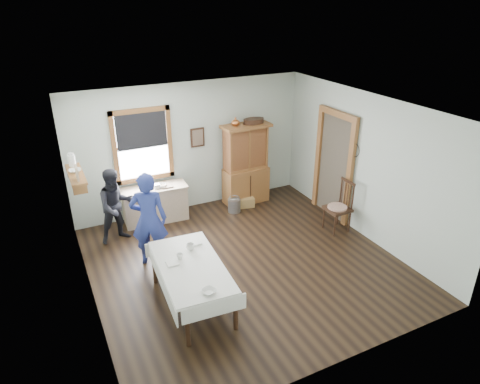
# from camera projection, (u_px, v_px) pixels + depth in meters

# --- Properties ---
(room) EXTENTS (5.01, 5.01, 2.70)m
(room) POSITION_uv_depth(u_px,v_px,m) (245.00, 193.00, 6.86)
(room) COLOR black
(room) RESTS_ON ground
(window) EXTENTS (1.18, 0.07, 1.48)m
(window) POSITION_uv_depth(u_px,v_px,m) (142.00, 141.00, 8.34)
(window) COLOR white
(window) RESTS_ON room
(doorway) EXTENTS (0.09, 1.14, 2.22)m
(doorway) POSITION_uv_depth(u_px,v_px,m) (334.00, 162.00, 8.62)
(doorway) COLOR #4C4336
(doorway) RESTS_ON room
(wall_shelf) EXTENTS (0.24, 1.00, 0.44)m
(wall_shelf) POSITION_uv_depth(u_px,v_px,m) (75.00, 172.00, 7.06)
(wall_shelf) COLOR #98562F
(wall_shelf) RESTS_ON room
(framed_picture) EXTENTS (0.30, 0.04, 0.40)m
(framed_picture) POSITION_uv_depth(u_px,v_px,m) (198.00, 138.00, 8.84)
(framed_picture) COLOR #382213
(framed_picture) RESTS_ON room
(rug_beater) EXTENTS (0.01, 0.27, 0.27)m
(rug_beater) POSITION_uv_depth(u_px,v_px,m) (355.00, 144.00, 7.93)
(rug_beater) COLOR black
(rug_beater) RESTS_ON room
(work_counter) EXTENTS (1.33, 0.57, 0.75)m
(work_counter) POSITION_uv_depth(u_px,v_px,m) (155.00, 204.00, 8.68)
(work_counter) COLOR tan
(work_counter) RESTS_ON room
(china_hutch) EXTENTS (1.06, 0.54, 1.77)m
(china_hutch) POSITION_uv_depth(u_px,v_px,m) (246.00, 164.00, 9.27)
(china_hutch) COLOR #98562F
(china_hutch) RESTS_ON room
(dining_table) EXTENTS (1.04, 1.81, 0.70)m
(dining_table) POSITION_uv_depth(u_px,v_px,m) (192.00, 285.00, 6.31)
(dining_table) COLOR silver
(dining_table) RESTS_ON room
(spindle_chair) EXTENTS (0.48, 0.48, 1.04)m
(spindle_chair) POSITION_uv_depth(u_px,v_px,m) (338.00, 206.00, 8.25)
(spindle_chair) COLOR #382213
(spindle_chair) RESTS_ON room
(pail) EXTENTS (0.31, 0.31, 0.29)m
(pail) POSITION_uv_depth(u_px,v_px,m) (234.00, 205.00, 9.13)
(pail) COLOR gray
(pail) RESTS_ON room
(wicker_basket) EXTENTS (0.40, 0.32, 0.21)m
(wicker_basket) POSITION_uv_depth(u_px,v_px,m) (246.00, 202.00, 9.38)
(wicker_basket) COLOR tan
(wicker_basket) RESTS_ON room
(woman_blue) EXTENTS (0.66, 0.56, 1.55)m
(woman_blue) POSITION_uv_depth(u_px,v_px,m) (149.00, 222.00, 7.15)
(woman_blue) COLOR navy
(woman_blue) RESTS_ON room
(figure_dark) EXTENTS (0.71, 0.59, 1.33)m
(figure_dark) POSITION_uv_depth(u_px,v_px,m) (117.00, 208.00, 7.87)
(figure_dark) COLOR black
(figure_dark) RESTS_ON room
(table_cup_a) EXTENTS (0.16, 0.16, 0.10)m
(table_cup_a) POSITION_uv_depth(u_px,v_px,m) (190.00, 247.00, 6.51)
(table_cup_a) COLOR silver
(table_cup_a) RESTS_ON dining_table
(table_cup_b) EXTENTS (0.12, 0.12, 0.09)m
(table_cup_b) POSITION_uv_depth(u_px,v_px,m) (180.00, 256.00, 6.28)
(table_cup_b) COLOR silver
(table_cup_b) RESTS_ON dining_table
(table_bowl) EXTENTS (0.26, 0.26, 0.05)m
(table_bowl) POSITION_uv_depth(u_px,v_px,m) (209.00, 291.00, 5.58)
(table_bowl) COLOR silver
(table_bowl) RESTS_ON dining_table
(counter_book) EXTENTS (0.18, 0.24, 0.02)m
(counter_book) POSITION_uv_depth(u_px,v_px,m) (161.00, 186.00, 8.53)
(counter_book) COLOR brown
(counter_book) RESTS_ON work_counter
(counter_bowl) EXTENTS (0.21, 0.21, 0.06)m
(counter_bowl) POSITION_uv_depth(u_px,v_px,m) (162.00, 186.00, 8.52)
(counter_bowl) COLOR silver
(counter_bowl) RESTS_ON work_counter
(shelf_bowl) EXTENTS (0.22, 0.22, 0.05)m
(shelf_bowl) POSITION_uv_depth(u_px,v_px,m) (75.00, 171.00, 7.06)
(shelf_bowl) COLOR silver
(shelf_bowl) RESTS_ON wall_shelf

